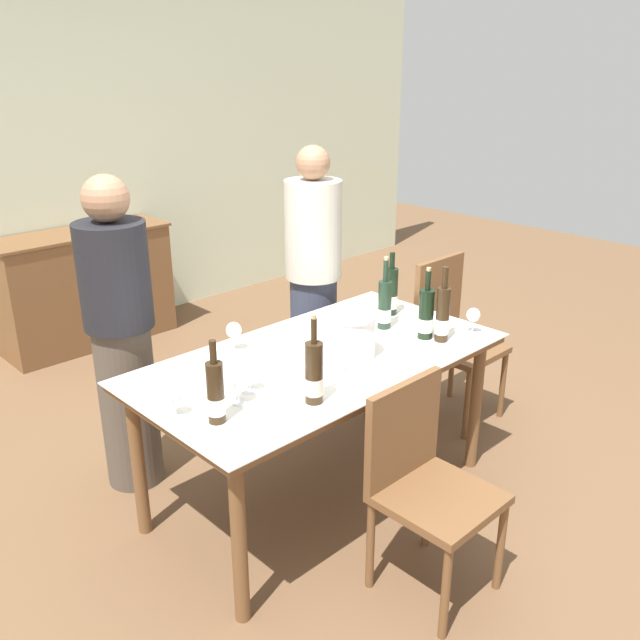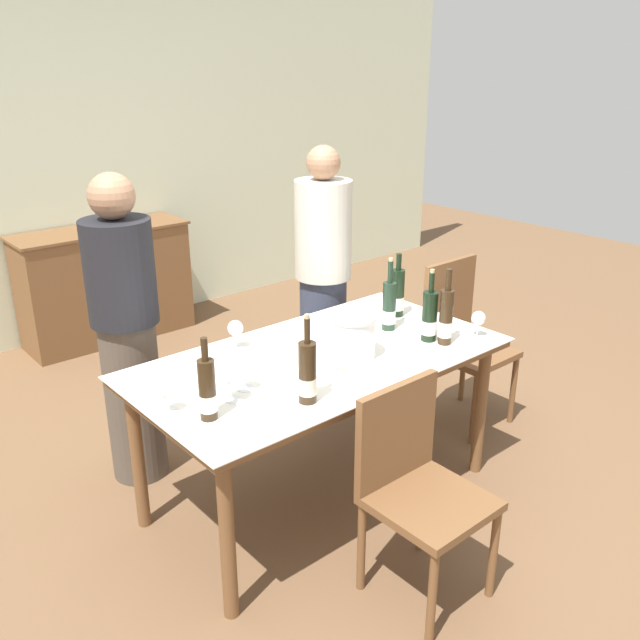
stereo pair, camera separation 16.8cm
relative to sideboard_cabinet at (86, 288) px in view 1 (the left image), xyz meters
The scene contains 21 objects.
ground_plane 2.68m from the sideboard_cabinet, 92.28° to the right, with size 12.00×12.00×0.00m, color brown.
back_wall 1.01m from the sideboard_cabinet, 109.95° to the left, with size 8.00×0.10×2.80m.
sideboard_cabinet is the anchor object (origin of this frame).
dining_table 2.66m from the sideboard_cabinet, 92.28° to the right, with size 1.73×0.92×0.76m.
ice_bucket 2.77m from the sideboard_cabinet, 89.87° to the right, with size 0.23×0.23×0.20m.
wine_bottle_0 2.95m from the sideboard_cabinet, 105.93° to the right, with size 0.07×0.07×0.33m.
wine_bottle_1 2.90m from the sideboard_cabinet, 81.53° to the right, with size 0.08×0.08×0.36m.
wine_bottle_2 2.98m from the sideboard_cabinet, 81.25° to the right, with size 0.07×0.07×0.37m.
wine_bottle_3 2.60m from the sideboard_cabinet, 77.58° to the right, with size 0.07×0.07×0.34m.
wine_bottle_4 2.67m from the sideboard_cabinet, 81.77° to the right, with size 0.07×0.07×0.37m.
wine_bottle_5 3.01m from the sideboard_cabinet, 98.28° to the right, with size 0.07×0.07×0.37m.
wine_glass_0 2.85m from the sideboard_cabinet, 103.34° to the right, with size 0.09×0.09×0.15m.
wine_glass_1 2.83m from the sideboard_cabinet, 108.52° to the right, with size 0.07×0.07×0.13m.
wine_glass_2 3.06m from the sideboard_cabinet, 77.80° to the right, with size 0.08×0.08×0.13m.
wine_glass_3 2.37m from the sideboard_cabinet, 98.47° to the right, with size 0.07×0.07×0.14m.
wine_glass_4 2.85m from the sideboard_cabinet, 93.60° to the right, with size 0.07×0.07×0.14m.
wine_glass_5 2.78m from the sideboard_cabinet, 101.61° to the right, with size 0.08×0.08×0.13m.
chair_right_end 2.76m from the sideboard_cabinet, 67.52° to the right, with size 0.42×0.42×0.96m.
chair_near_front 3.34m from the sideboard_cabinet, 93.55° to the right, with size 0.42×0.42×0.87m.
person_host 2.02m from the sideboard_cabinet, 110.15° to the right, with size 0.33×0.33×1.57m.
person_guest_left 2.02m from the sideboard_cabinet, 74.19° to the right, with size 0.33×0.33×1.60m.
Camera 1 is at (-1.97, -2.05, 2.04)m, focal length 38.00 mm.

